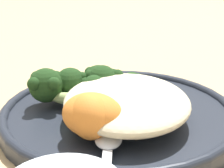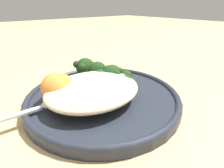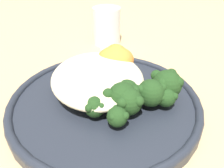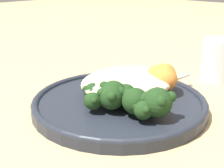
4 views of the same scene
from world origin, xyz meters
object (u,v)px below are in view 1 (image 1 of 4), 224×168
object	(u,v)px
broccoli_stalk_2	(104,85)
broccoli_stalk_7	(55,89)
sweet_potato_chunk_2	(90,116)
spoon	(108,146)
broccoli_stalk_4	(100,93)
quinoa_mound	(127,101)
broccoli_stalk_0	(128,88)
broccoli_stalk_5	(76,86)
sweet_potato_chunk_1	(93,115)
sweet_potato_chunk_0	(114,103)
plate	(116,114)
broccoli_stalk_3	(100,83)
broccoli_stalk_1	(113,85)
broccoli_stalk_6	(72,92)

from	to	relation	value
broccoli_stalk_2	broccoli_stalk_7	world-z (taller)	broccoli_stalk_7
sweet_potato_chunk_2	spoon	bearing A→B (deg)	-145.39
broccoli_stalk_4	broccoli_stalk_7	world-z (taller)	broccoli_stalk_7
broccoli_stalk_7	quinoa_mound	bearing A→B (deg)	177.34
sweet_potato_chunk_2	broccoli_stalk_0	bearing A→B (deg)	-23.62
broccoli_stalk_0	broccoli_stalk_4	size ratio (longest dim) A/B	1.31
broccoli_stalk_5	sweet_potato_chunk_1	distance (m)	0.10
broccoli_stalk_0	spoon	size ratio (longest dim) A/B	0.91
sweet_potato_chunk_0	spoon	world-z (taller)	sweet_potato_chunk_0
spoon	quinoa_mound	bearing A→B (deg)	167.07
broccoli_stalk_0	spoon	world-z (taller)	broccoli_stalk_0
plate	sweet_potato_chunk_0	size ratio (longest dim) A/B	5.26
broccoli_stalk_2	spoon	distance (m)	0.13
broccoli_stalk_4	sweet_potato_chunk_0	xyz separation A→B (m)	(-0.04, -0.02, 0.00)
quinoa_mound	sweet_potato_chunk_1	xyz separation A→B (m)	(-0.05, 0.04, 0.00)
broccoli_stalk_4	sweet_potato_chunk_1	bearing A→B (deg)	139.11
broccoli_stalk_7	sweet_potato_chunk_1	world-z (taller)	sweet_potato_chunk_1
broccoli_stalk_3	sweet_potato_chunk_1	distance (m)	0.11
sweet_potato_chunk_1	spoon	xyz separation A→B (m)	(-0.03, -0.01, -0.02)
broccoli_stalk_5	broccoli_stalk_7	world-z (taller)	broccoli_stalk_7
plate	broccoli_stalk_1	size ratio (longest dim) A/B	2.66
sweet_potato_chunk_2	spoon	distance (m)	0.04
broccoli_stalk_2	broccoli_stalk_6	distance (m)	0.04
broccoli_stalk_1	sweet_potato_chunk_1	distance (m)	0.12
broccoli_stalk_7	broccoli_stalk_5	bearing A→B (deg)	-128.03
sweet_potato_chunk_1	sweet_potato_chunk_2	xyz separation A→B (m)	(-0.01, 0.00, 0.00)
plate	broccoli_stalk_5	size ratio (longest dim) A/B	3.31
quinoa_mound	sweet_potato_chunk_1	world-z (taller)	sweet_potato_chunk_1
broccoli_stalk_6	sweet_potato_chunk_1	world-z (taller)	sweet_potato_chunk_1
broccoli_stalk_5	spoon	bearing A→B (deg)	147.67
broccoli_stalk_2	broccoli_stalk_5	bearing A→B (deg)	75.88
broccoli_stalk_0	broccoli_stalk_3	xyz separation A→B (m)	(0.01, 0.04, 0.00)
broccoli_stalk_5	broccoli_stalk_6	bearing A→B (deg)	77.54
broccoli_stalk_1	sweet_potato_chunk_1	bearing A→B (deg)	167.68
broccoli_stalk_4	spoon	distance (m)	0.11
plate	broccoli_stalk_6	distance (m)	0.06
plate	broccoli_stalk_0	xyz separation A→B (m)	(0.03, -0.02, 0.02)
broccoli_stalk_1	broccoli_stalk_7	world-z (taller)	broccoli_stalk_7
broccoli_stalk_1	sweet_potato_chunk_1	size ratio (longest dim) A/B	1.68
broccoli_stalk_2	sweet_potato_chunk_1	distance (m)	0.10
broccoli_stalk_0	broccoli_stalk_6	bearing A→B (deg)	117.41
broccoli_stalk_1	sweet_potato_chunk_2	distance (m)	0.13
broccoli_stalk_0	quinoa_mound	bearing A→B (deg)	-163.63
broccoli_stalk_1	sweet_potato_chunk_2	xyz separation A→B (m)	(-0.13, 0.03, 0.01)
broccoli_stalk_7	broccoli_stalk_2	bearing A→B (deg)	-144.58
broccoli_stalk_1	sweet_potato_chunk_1	xyz separation A→B (m)	(-0.12, 0.02, 0.01)
plate	sweet_potato_chunk_0	xyz separation A→B (m)	(-0.03, 0.00, 0.03)
broccoli_stalk_5	spoon	world-z (taller)	broccoli_stalk_5
broccoli_stalk_3	sweet_potato_chunk_0	distance (m)	0.06
sweet_potato_chunk_1	sweet_potato_chunk_2	bearing A→B (deg)	156.16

